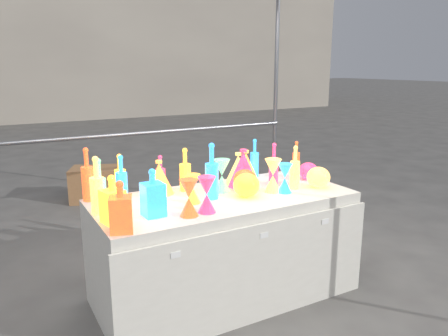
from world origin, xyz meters
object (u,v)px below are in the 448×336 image
display_table (225,247)px  lampshade_0 (159,177)px  decanter_0 (113,199)px  hourglass_0 (189,198)px  cardboard_box_closed (96,184)px  bottle_0 (120,175)px  globe_0 (246,187)px

display_table → lampshade_0: (-0.37, 0.28, 0.50)m
decanter_0 → hourglass_0: 0.44m
lampshade_0 → display_table: bearing=-61.4°
hourglass_0 → display_table: bearing=32.8°
cardboard_box_closed → bottle_0: bottle_0 is taller
cardboard_box_closed → globe_0: 2.95m
hourglass_0 → lampshade_0: bearing=88.4°
globe_0 → lampshade_0: bearing=143.7°
cardboard_box_closed → lampshade_0: bearing=-69.0°
display_table → cardboard_box_closed: size_ratio=3.23×
decanter_0 → lampshade_0: 0.61m
cardboard_box_closed → hourglass_0: 3.09m
decanter_0 → hourglass_0: decanter_0 is taller
display_table → lampshade_0: 0.68m
globe_0 → lampshade_0: 0.62m
cardboard_box_closed → globe_0: (0.40, -2.85, 0.62)m
decanter_0 → hourglass_0: size_ratio=1.25×
bottle_0 → hourglass_0: bearing=-68.4°
display_table → globe_0: size_ratio=10.03×
cardboard_box_closed → bottle_0: size_ratio=1.91×
display_table → cardboard_box_closed: bearing=95.7°
decanter_0 → globe_0: (0.94, 0.06, -0.07)m
decanter_0 → lampshade_0: bearing=31.1°
bottle_0 → hourglass_0: size_ratio=1.31×
decanter_0 → hourglass_0: bearing=-26.7°
bottle_0 → globe_0: (0.75, -0.44, -0.08)m
lampshade_0 → cardboard_box_closed: bearing=63.8°
globe_0 → lampshade_0: lampshade_0 is taller
display_table → hourglass_0: 0.67m
hourglass_0 → lampshade_0: 0.53m
cardboard_box_closed → decanter_0: bearing=-77.3°
display_table → decanter_0: decanter_0 is taller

